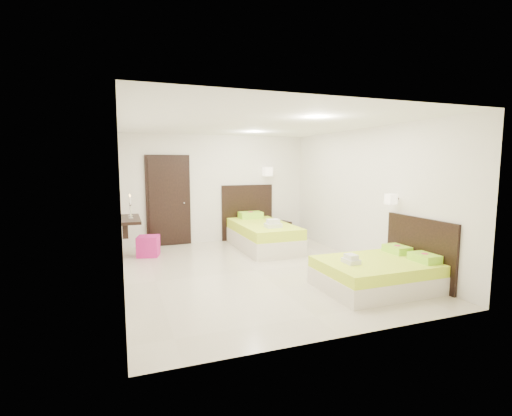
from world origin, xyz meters
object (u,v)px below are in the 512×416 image
object	(u,v)px
bed_double	(380,272)
ottoman	(148,246)
bed_single	(261,233)
nightstand	(279,230)

from	to	relation	value
bed_double	ottoman	bearing A→B (deg)	134.21
bed_double	ottoman	size ratio (longest dim) A/B	4.03
bed_single	bed_double	xyz separation A→B (m)	(0.72, -3.26, -0.07)
bed_double	nightstand	bearing A→B (deg)	89.31
ottoman	bed_double	bearing A→B (deg)	-45.79
nightstand	ottoman	distance (m)	3.34
nightstand	ottoman	world-z (taller)	nightstand
bed_single	nightstand	xyz separation A→B (m)	(0.77, 0.76, -0.11)
bed_single	bed_double	world-z (taller)	bed_single
bed_single	nightstand	world-z (taller)	bed_single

